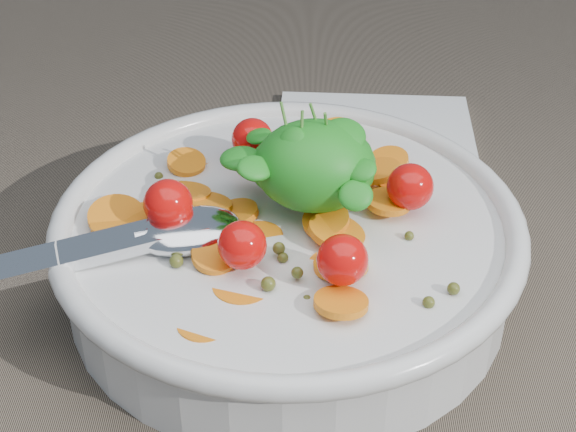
{
  "coord_description": "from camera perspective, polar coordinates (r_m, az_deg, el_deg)",
  "views": [
    {
      "loc": [
        -0.02,
        -0.45,
        0.39
      ],
      "look_at": [
        -0.03,
        0.01,
        0.06
      ],
      "focal_mm": 55.0,
      "sensor_mm": 36.0,
      "label": 1
    }
  ],
  "objects": [
    {
      "name": "bowl",
      "position": [
        0.58,
        -0.02,
        -1.92
      ],
      "size": [
        0.33,
        0.31,
        0.13
      ],
      "color": "silver",
      "rests_on": "ground"
    },
    {
      "name": "ground",
      "position": [
        0.6,
        2.56,
        -5.01
      ],
      "size": [
        6.0,
        6.0,
        0.0
      ],
      "primitive_type": "plane",
      "color": "#726351",
      "rests_on": "ground"
    },
    {
      "name": "napkin",
      "position": [
        0.76,
        5.65,
        5.05
      ],
      "size": [
        0.17,
        0.15,
        0.01
      ],
      "primitive_type": "cube",
      "rotation": [
        0.0,
        0.0,
        -0.04
      ],
      "color": "white",
      "rests_on": "ground"
    }
  ]
}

